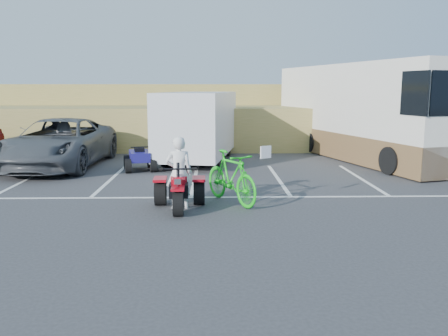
{
  "coord_description": "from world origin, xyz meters",
  "views": [
    {
      "loc": [
        0.6,
        -10.06,
        2.92
      ],
      "look_at": [
        0.86,
        1.24,
        1.0
      ],
      "focal_mm": 38.0,
      "sensor_mm": 36.0,
      "label": 1
    }
  ],
  "objects_px": {
    "cargo_trailer": "(198,124)",
    "quad_atv_green": "(195,163)",
    "rider": "(179,173)",
    "grey_pickup": "(59,143)",
    "rv_motorhome": "(363,118)",
    "quad_atv_blue": "(140,170)",
    "red_trike_atv": "(179,210)",
    "green_dirt_bike": "(231,177)"
  },
  "relations": [
    {
      "from": "quad_atv_green",
      "to": "rider",
      "type": "bearing_deg",
      "value": -104.78
    },
    {
      "from": "red_trike_atv",
      "to": "quad_atv_blue",
      "type": "height_order",
      "value": "red_trike_atv"
    },
    {
      "from": "red_trike_atv",
      "to": "green_dirt_bike",
      "type": "relative_size",
      "value": 0.77
    },
    {
      "from": "grey_pickup",
      "to": "rv_motorhome",
      "type": "relative_size",
      "value": 0.59
    },
    {
      "from": "red_trike_atv",
      "to": "quad_atv_green",
      "type": "xyz_separation_m",
      "value": [
        0.1,
        7.19,
        0.0
      ]
    },
    {
      "from": "rider",
      "to": "quad_atv_green",
      "type": "height_order",
      "value": "rider"
    },
    {
      "from": "rider",
      "to": "quad_atv_blue",
      "type": "relative_size",
      "value": 1.25
    },
    {
      "from": "red_trike_atv",
      "to": "rv_motorhome",
      "type": "xyz_separation_m",
      "value": [
        7.05,
        8.44,
        1.65
      ]
    },
    {
      "from": "cargo_trailer",
      "to": "rider",
      "type": "bearing_deg",
      "value": -82.27
    },
    {
      "from": "rider",
      "to": "rv_motorhome",
      "type": "distance_m",
      "value": 10.91
    },
    {
      "from": "red_trike_atv",
      "to": "grey_pickup",
      "type": "xyz_separation_m",
      "value": [
        -4.89,
        6.44,
        0.89
      ]
    },
    {
      "from": "green_dirt_bike",
      "to": "quad_atv_green",
      "type": "xyz_separation_m",
      "value": [
        -1.18,
        6.54,
        -0.67
      ]
    },
    {
      "from": "rider",
      "to": "grey_pickup",
      "type": "xyz_separation_m",
      "value": [
        -4.89,
        6.29,
        0.01
      ]
    },
    {
      "from": "red_trike_atv",
      "to": "quad_atv_blue",
      "type": "bearing_deg",
      "value": 105.91
    },
    {
      "from": "rider",
      "to": "rv_motorhome",
      "type": "relative_size",
      "value": 0.16
    },
    {
      "from": "quad_atv_blue",
      "to": "grey_pickup",
      "type": "bearing_deg",
      "value": 151.06
    },
    {
      "from": "rider",
      "to": "green_dirt_bike",
      "type": "bearing_deg",
      "value": -160.91
    },
    {
      "from": "grey_pickup",
      "to": "quad_atv_green",
      "type": "relative_size",
      "value": 3.97
    },
    {
      "from": "rv_motorhome",
      "to": "grey_pickup",
      "type": "bearing_deg",
      "value": 173.53
    },
    {
      "from": "cargo_trailer",
      "to": "rv_motorhome",
      "type": "height_order",
      "value": "rv_motorhome"
    },
    {
      "from": "grey_pickup",
      "to": "quad_atv_green",
      "type": "xyz_separation_m",
      "value": [
        4.99,
        0.75,
        -0.89
      ]
    },
    {
      "from": "rider",
      "to": "grey_pickup",
      "type": "distance_m",
      "value": 7.96
    },
    {
      "from": "rider",
      "to": "quad_atv_green",
      "type": "xyz_separation_m",
      "value": [
        0.1,
        7.04,
        -0.89
      ]
    },
    {
      "from": "quad_atv_green",
      "to": "green_dirt_bike",
      "type": "bearing_deg",
      "value": -93.71
    },
    {
      "from": "rider",
      "to": "grey_pickup",
      "type": "height_order",
      "value": "grey_pickup"
    },
    {
      "from": "green_dirt_bike",
      "to": "quad_atv_green",
      "type": "bearing_deg",
      "value": 69.73
    },
    {
      "from": "red_trike_atv",
      "to": "cargo_trailer",
      "type": "bearing_deg",
      "value": 86.38
    },
    {
      "from": "grey_pickup",
      "to": "rv_motorhome",
      "type": "distance_m",
      "value": 12.13
    },
    {
      "from": "rider",
      "to": "quad_atv_blue",
      "type": "height_order",
      "value": "rider"
    },
    {
      "from": "red_trike_atv",
      "to": "quad_atv_green",
      "type": "relative_size",
      "value": 1.06
    },
    {
      "from": "green_dirt_bike",
      "to": "quad_atv_green",
      "type": "relative_size",
      "value": 1.38
    },
    {
      "from": "rider",
      "to": "green_dirt_bike",
      "type": "relative_size",
      "value": 0.79
    },
    {
      "from": "rider",
      "to": "quad_atv_blue",
      "type": "bearing_deg",
      "value": -73.68
    },
    {
      "from": "green_dirt_bike",
      "to": "grey_pickup",
      "type": "distance_m",
      "value": 8.47
    },
    {
      "from": "green_dirt_bike",
      "to": "quad_atv_green",
      "type": "distance_m",
      "value": 6.68
    },
    {
      "from": "cargo_trailer",
      "to": "quad_atv_blue",
      "type": "distance_m",
      "value": 3.36
    },
    {
      "from": "cargo_trailer",
      "to": "quad_atv_green",
      "type": "relative_size",
      "value": 3.81
    },
    {
      "from": "quad_atv_green",
      "to": "red_trike_atv",
      "type": "bearing_deg",
      "value": -104.72
    },
    {
      "from": "cargo_trailer",
      "to": "green_dirt_bike",
      "type": "bearing_deg",
      "value": -72.19
    },
    {
      "from": "grey_pickup",
      "to": "cargo_trailer",
      "type": "relative_size",
      "value": 1.04
    },
    {
      "from": "green_dirt_bike",
      "to": "rv_motorhome",
      "type": "relative_size",
      "value": 0.2
    },
    {
      "from": "quad_atv_blue",
      "to": "cargo_trailer",
      "type": "bearing_deg",
      "value": 34.63
    }
  ]
}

